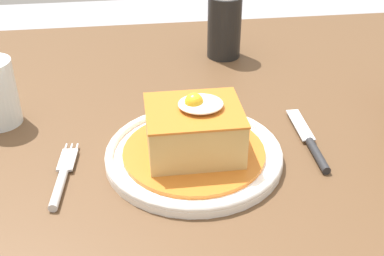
# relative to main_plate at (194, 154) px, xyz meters

# --- Properties ---
(dining_table) EXTENTS (1.42, 0.85, 0.76)m
(dining_table) POSITION_rel_main_plate_xyz_m (-0.03, 0.13, -0.11)
(dining_table) COLOR brown
(dining_table) RESTS_ON ground_plane
(main_plate) EXTENTS (0.25, 0.25, 0.02)m
(main_plate) POSITION_rel_main_plate_xyz_m (0.00, 0.00, 0.00)
(main_plate) COLOR white
(main_plate) RESTS_ON dining_table
(sandwich_meal) EXTENTS (0.20, 0.20, 0.10)m
(sandwich_meal) POSITION_rel_main_plate_xyz_m (0.00, 0.00, 0.03)
(sandwich_meal) COLOR #C66B23
(sandwich_meal) RESTS_ON main_plate
(fork) EXTENTS (0.03, 0.14, 0.01)m
(fork) POSITION_rel_main_plate_xyz_m (-0.18, -0.03, -0.00)
(fork) COLOR silver
(fork) RESTS_ON dining_table
(knife) EXTENTS (0.02, 0.17, 0.01)m
(knife) POSITION_rel_main_plate_xyz_m (0.17, 0.00, -0.00)
(knife) COLOR #262628
(knife) RESTS_ON dining_table
(soda_can) EXTENTS (0.07, 0.07, 0.12)m
(soda_can) POSITION_rel_main_plate_xyz_m (0.11, 0.35, 0.05)
(soda_can) COLOR black
(soda_can) RESTS_ON dining_table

